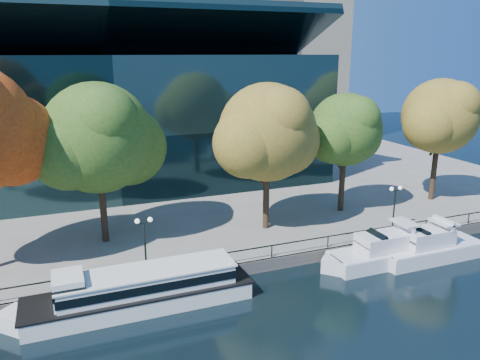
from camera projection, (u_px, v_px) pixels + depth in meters
name	position (u px, v px, depth m)	size (l,w,h in m)	color
ground	(225.00, 301.00, 31.65)	(160.00, 160.00, 0.00)	black
promenade	(136.00, 171.00, 64.17)	(90.00, 67.08, 1.00)	slate
railing	(210.00, 256.00, 34.05)	(88.20, 0.08, 0.99)	black
convention_building	(105.00, 119.00, 56.52)	(50.00, 24.57, 21.43)	black
tour_boat	(134.00, 289.00, 30.52)	(16.09, 3.59, 3.05)	silver
cruiser_near	(385.00, 251.00, 37.10)	(11.26, 2.90, 3.26)	silver
cruiser_far	(426.00, 247.00, 37.68)	(10.21, 2.83, 3.33)	silver
tree_2	(100.00, 140.00, 36.92)	(11.01, 9.03, 13.13)	black
tree_3	(269.00, 134.00, 39.89)	(10.56, 8.66, 12.88)	black
tree_4	(347.00, 131.00, 44.67)	(8.75, 7.17, 11.62)	black
tree_5	(441.00, 118.00, 48.04)	(9.63, 7.90, 12.76)	black
lamp_1	(144.00, 232.00, 33.07)	(1.26, 0.36, 4.03)	black
lamp_2	(395.00, 198.00, 40.78)	(1.26, 0.36, 4.03)	black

